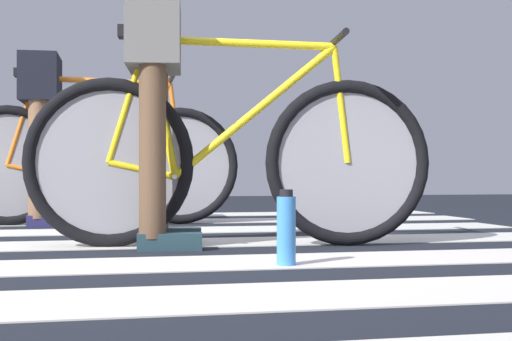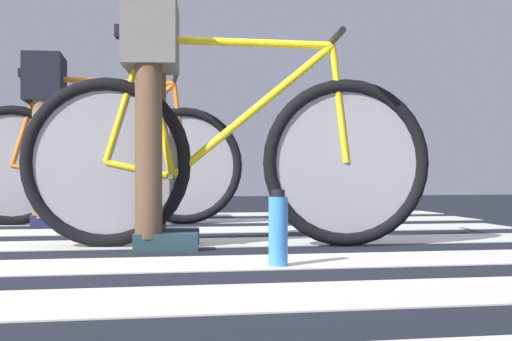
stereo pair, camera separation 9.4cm
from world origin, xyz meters
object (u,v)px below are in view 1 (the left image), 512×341
at_px(cyclist_2_of_2, 41,116).
at_px(water_bottle, 286,230).
at_px(bicycle_1_of_2, 229,156).
at_px(cyclist_1_of_2, 155,89).
at_px(bicycle_2_of_2, 95,161).

relative_size(cyclist_2_of_2, water_bottle, 3.92).
height_order(cyclist_2_of_2, water_bottle, cyclist_2_of_2).
bearing_deg(bicycle_1_of_2, cyclist_1_of_2, -180.00).
xyz_separation_m(cyclist_1_of_2, cyclist_2_of_2, (-0.55, 1.49, -0.01)).
bearing_deg(bicycle_2_of_2, cyclist_1_of_2, -78.12).
bearing_deg(bicycle_2_of_2, water_bottle, -71.99).
height_order(bicycle_1_of_2, cyclist_1_of_2, cyclist_1_of_2).
bearing_deg(cyclist_1_of_2, bicycle_2_of_2, 106.68).
bearing_deg(water_bottle, cyclist_1_of_2, 116.05).
distance_m(cyclist_2_of_2, water_bottle, 2.48).
xyz_separation_m(bicycle_1_of_2, cyclist_2_of_2, (-0.85, 1.53, 0.27)).
xyz_separation_m(bicycle_2_of_2, cyclist_2_of_2, (-0.31, 0.02, 0.27)).
height_order(bicycle_1_of_2, bicycle_2_of_2, same).
distance_m(bicycle_1_of_2, cyclist_1_of_2, 0.42).
bearing_deg(bicycle_1_of_2, water_bottle, -77.34).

